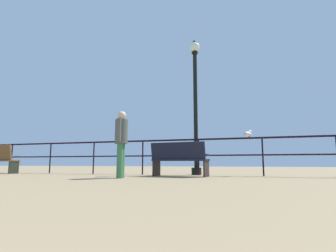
# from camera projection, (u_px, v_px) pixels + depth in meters

# --- Properties ---
(pier_railing) EXTENTS (25.46, 0.05, 1.09)m
(pier_railing) POSITION_uv_depth(u_px,v_px,m) (198.00, 148.00, 8.02)
(pier_railing) COLOR black
(pier_railing) RESTS_ON ground_plane
(bench_near_left) EXTENTS (1.58, 0.80, 0.92)m
(bench_near_left) POSITION_uv_depth(u_px,v_px,m) (179.00, 158.00, 7.28)
(bench_near_left) COLOR black
(bench_near_left) RESTS_ON ground_plane
(lamppost_center) EXTENTS (0.33, 0.33, 4.44)m
(lamppost_center) POSITION_uv_depth(u_px,v_px,m) (195.00, 97.00, 8.62)
(lamppost_center) COLOR black
(lamppost_center) RESTS_ON ground_plane
(person_by_bench) EXTENTS (0.32, 0.52, 1.65)m
(person_by_bench) POSITION_uv_depth(u_px,v_px,m) (121.00, 139.00, 6.59)
(person_by_bench) COLOR #356F42
(person_by_bench) RESTS_ON ground_plane
(seagull_on_rail) EXTENTS (0.28, 0.45, 0.22)m
(seagull_on_rail) POSITION_uv_depth(u_px,v_px,m) (248.00, 134.00, 7.65)
(seagull_on_rail) COLOR silver
(seagull_on_rail) RESTS_ON pier_railing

